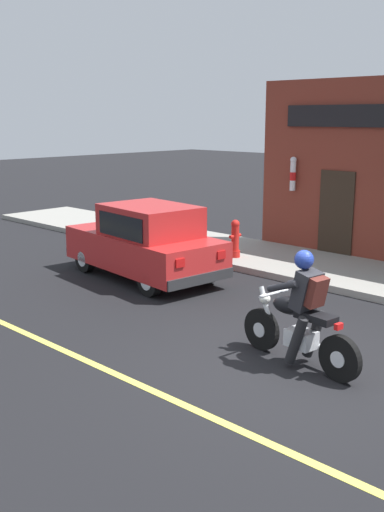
% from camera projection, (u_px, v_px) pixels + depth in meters
% --- Properties ---
extents(ground_plane, '(80.00, 80.00, 0.00)m').
position_uv_depth(ground_plane, '(292.00, 367.00, 8.14)').
color(ground_plane, black).
extents(sidewalk_curb, '(2.60, 22.00, 0.14)m').
position_uv_depth(sidewalk_curb, '(302.00, 265.00, 13.52)').
color(sidewalk_curb, gray).
rests_on(sidewalk_curb, ground).
extents(lane_stripe, '(0.12, 19.80, 0.01)m').
position_uv_depth(lane_stripe, '(54.00, 346.00, 8.89)').
color(lane_stripe, '#D1C64C').
rests_on(lane_stripe, ground).
extents(motorcycle_with_rider, '(0.63, 2.02, 1.62)m').
position_uv_depth(motorcycle_with_rider, '(301.00, 318.00, 8.08)').
color(motorcycle_with_rider, black).
rests_on(motorcycle_with_rider, ground).
extents(car_hatchback, '(2.05, 3.94, 1.57)m').
position_uv_depth(car_hatchback, '(145.00, 243.00, 12.50)').
color(car_hatchback, black).
rests_on(car_hatchback, ground).
extents(fire_hydrant, '(0.36, 0.24, 0.88)m').
position_uv_depth(fire_hydrant, '(235.00, 239.00, 13.86)').
color(fire_hydrant, red).
rests_on(fire_hydrant, sidewalk_curb).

